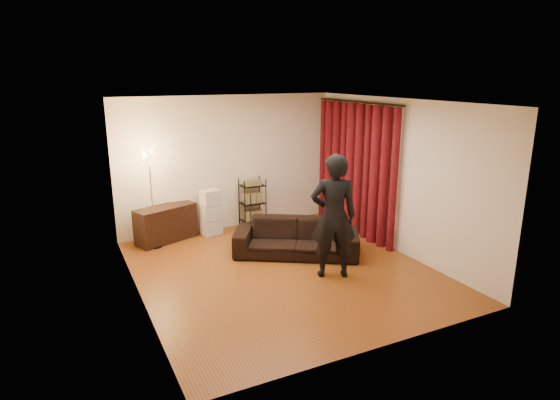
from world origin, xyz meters
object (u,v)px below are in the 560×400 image
wire_shelf (252,203)px  floor_lamp (152,199)px  sofa (296,238)px  media_cabinet (166,224)px  storage_boxes (211,212)px  person (333,216)px

wire_shelf → floor_lamp: size_ratio=0.56×
sofa → media_cabinet: 2.56m
media_cabinet → storage_boxes: 0.89m
storage_boxes → floor_lamp: (-1.16, -0.20, 0.46)m
sofa → wire_shelf: (-0.09, 1.77, 0.20)m
media_cabinet → wire_shelf: bearing=-19.2°
sofa → media_cabinet: bearing=168.9°
person → media_cabinet: person is taller
person → wire_shelf: size_ratio=1.91×
storage_boxes → media_cabinet: bearing=177.8°
storage_boxes → wire_shelf: wire_shelf is taller
wire_shelf → floor_lamp: (-2.08, -0.28, 0.40)m
person → wire_shelf: bearing=-63.1°
floor_lamp → person: bearing=-48.1°
sofa → floor_lamp: bearing=176.7°
storage_boxes → floor_lamp: floor_lamp is taller
storage_boxes → sofa: bearing=-59.2°
storage_boxes → wire_shelf: bearing=5.2°
person → storage_boxes: person is taller
media_cabinet → storage_boxes: (0.88, -0.03, 0.12)m
person → wire_shelf: 2.84m
person → sofa: bearing=-61.7°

